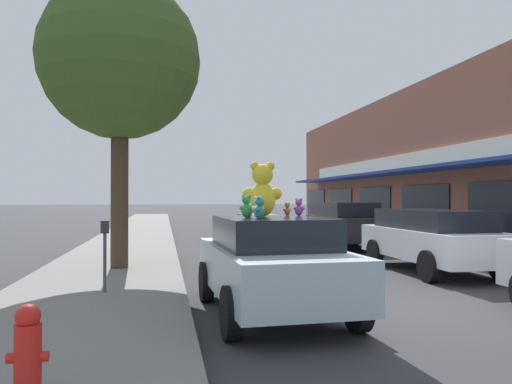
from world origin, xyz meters
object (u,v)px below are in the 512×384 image
at_px(plush_art_car, 272,262).
at_px(street_tree, 120,60).
at_px(teddy_bear_white, 258,207).
at_px(parked_car_far_right, 346,224).
at_px(teddy_bear_teal, 259,208).
at_px(teddy_bear_cream, 249,210).
at_px(teddy_bear_purple, 299,207).
at_px(parking_meter, 105,247).
at_px(parked_car_far_center, 431,237).
at_px(teddy_bear_giant, 262,190).
at_px(teddy_bear_brown, 287,209).
at_px(teddy_bear_green, 247,207).
at_px(fire_hydrant, 28,351).
at_px(teddy_bear_blue, 262,209).

distance_m(plush_art_car, street_tree, 6.98).
xyz_separation_m(teddy_bear_white, parked_car_far_right, (5.10, 9.69, -0.80)).
bearing_deg(teddy_bear_teal, teddy_bear_cream, -147.42).
xyz_separation_m(teddy_bear_purple, parking_meter, (-3.33, 0.94, -0.71)).
bearing_deg(street_tree, parked_car_far_right, 32.55).
bearing_deg(parked_car_far_center, teddy_bear_giant, -145.92).
relative_size(teddy_bear_giant, teddy_bear_brown, 3.96).
xyz_separation_m(teddy_bear_green, teddy_bear_white, (0.17, -0.07, -0.01)).
relative_size(teddy_bear_purple, street_tree, 0.04).
xyz_separation_m(teddy_bear_giant, teddy_bear_brown, (0.56, 0.56, -0.33)).
bearing_deg(teddy_bear_teal, parking_meter, -100.96).
relative_size(teddy_bear_brown, fire_hydrant, 0.29).
height_order(plush_art_car, parked_car_far_right, parked_car_far_right).
bearing_deg(teddy_bear_brown, teddy_bear_green, 29.23).
height_order(teddy_bear_purple, teddy_bear_blue, teddy_bear_purple).
distance_m(teddy_bear_cream, teddy_bear_blue, 0.50).
distance_m(teddy_bear_cream, fire_hydrant, 4.34).
relative_size(teddy_bear_teal, teddy_bear_blue, 1.29).
distance_m(plush_art_car, teddy_bear_purple, 1.21).
xyz_separation_m(teddy_bear_blue, parked_car_far_center, (4.91, 3.10, -0.80)).
relative_size(teddy_bear_green, street_tree, 0.05).
bearing_deg(fire_hydrant, teddy_bear_cream, 53.85).
xyz_separation_m(teddy_bear_giant, street_tree, (-2.65, 4.38, 3.20)).
height_order(teddy_bear_purple, parked_car_far_right, teddy_bear_purple).
height_order(plush_art_car, teddy_bear_giant, teddy_bear_giant).
relative_size(teddy_bear_white, street_tree, 0.05).
height_order(teddy_bear_brown, fire_hydrant, teddy_bear_brown).
height_order(parked_car_far_right, fire_hydrant, parked_car_far_right).
distance_m(plush_art_car, teddy_bear_white, 0.92).
bearing_deg(teddy_bear_green, parking_meter, 6.56).
xyz_separation_m(teddy_bear_giant, teddy_bear_teal, (-0.21, -0.83, -0.28)).
bearing_deg(street_tree, teddy_bear_brown, -50.01).
bearing_deg(teddy_bear_cream, teddy_bear_purple, -126.97).
distance_m(teddy_bear_blue, parked_car_far_right, 10.27).
distance_m(teddy_bear_giant, parked_car_far_right, 10.53).
xyz_separation_m(teddy_bear_cream, parked_car_far_right, (5.20, 9.40, -0.75)).
height_order(teddy_bear_teal, parked_car_far_center, teddy_bear_teal).
bearing_deg(teddy_bear_teal, parked_car_far_right, -178.12).
bearing_deg(street_tree, teddy_bear_blue, -57.03).
xyz_separation_m(teddy_bear_teal, parked_car_far_center, (5.15, 4.18, -0.83)).
relative_size(teddy_bear_white, teddy_bear_blue, 1.33).
relative_size(teddy_bear_green, fire_hydrant, 0.45).
bearing_deg(teddy_bear_purple, teddy_bear_brown, -16.66).
distance_m(teddy_bear_blue, street_tree, 6.06).
bearing_deg(teddy_bear_cream, teddy_bear_giant, -117.40).
bearing_deg(teddy_bear_giant, parked_car_far_right, -112.41).
distance_m(plush_art_car, teddy_bear_blue, 1.02).
height_order(teddy_bear_blue, parking_meter, teddy_bear_blue).
relative_size(teddy_bear_brown, street_tree, 0.03).
height_order(fire_hydrant, parking_meter, parking_meter).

